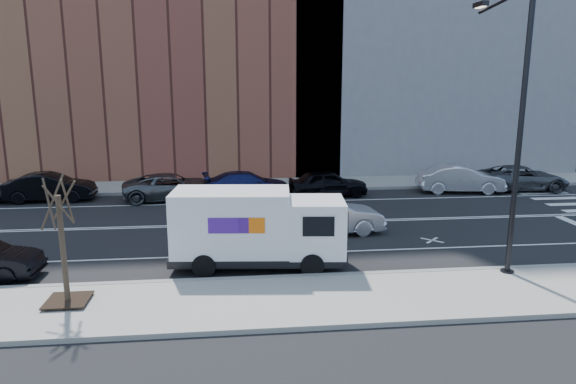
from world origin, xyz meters
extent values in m
plane|color=black|center=(0.00, 0.00, 0.00)|extent=(120.00, 120.00, 0.00)
cube|color=gray|center=(0.00, -8.80, 0.07)|extent=(44.00, 3.60, 0.15)
cube|color=gray|center=(0.00, 8.80, 0.07)|extent=(44.00, 3.60, 0.15)
cube|color=gray|center=(0.00, -7.00, 0.08)|extent=(44.00, 0.25, 0.17)
cube|color=gray|center=(0.00, 7.00, 0.08)|extent=(44.00, 0.25, 0.17)
cube|color=brown|center=(-8.00, 15.60, 11.00)|extent=(26.00, 10.00, 22.00)
cylinder|color=black|center=(7.00, -7.40, 4.50)|extent=(0.18, 0.18, 9.00)
cylinder|color=black|center=(7.00, -7.40, 0.10)|extent=(0.44, 0.44, 0.20)
cylinder|color=black|center=(7.00, -5.70, 9.10)|extent=(0.11, 3.49, 0.48)
cube|color=black|center=(7.00, -4.00, 9.20)|extent=(0.25, 0.80, 0.18)
cube|color=#FFF2CC|center=(7.00, -4.00, 9.10)|extent=(0.18, 0.55, 0.03)
cube|color=black|center=(-7.00, -8.40, 0.23)|extent=(1.20, 1.20, 0.04)
cylinder|color=#382B1E|center=(-7.00, -8.40, 1.75)|extent=(0.16, 0.16, 3.20)
cylinder|color=#382B1E|center=(-6.75, -8.40, 3.15)|extent=(0.06, 0.80, 1.44)
cylinder|color=#382B1E|center=(-6.92, -8.16, 3.15)|extent=(0.81, 0.31, 1.19)
cylinder|color=#382B1E|center=(-7.20, -8.25, 3.15)|extent=(0.58, 0.76, 1.50)
cylinder|color=#382B1E|center=(-7.20, -8.55, 3.15)|extent=(0.47, 0.61, 1.37)
cylinder|color=#382B1E|center=(-6.92, -8.64, 3.15)|extent=(0.72, 0.29, 1.13)
cube|color=black|center=(-1.38, -5.60, 0.43)|extent=(6.09, 2.55, 0.29)
cube|color=white|center=(0.72, -5.80, 1.48)|extent=(2.10, 2.22, 1.91)
cube|color=black|center=(1.69, -5.89, 1.77)|extent=(0.22, 1.77, 0.91)
cube|color=black|center=(0.62, -6.83, 1.77)|extent=(1.05, 0.14, 0.67)
cube|color=black|center=(0.81, -4.76, 1.77)|extent=(1.05, 0.14, 0.67)
cube|color=black|center=(1.65, -5.88, 0.53)|extent=(0.32, 1.92, 0.33)
cube|color=white|center=(-2.24, -5.52, 1.67)|extent=(4.19, 2.47, 2.20)
cube|color=#47198C|center=(-2.34, -6.59, 1.82)|extent=(1.33, 0.14, 0.53)
cube|color=orange|center=(-1.57, -6.66, 1.82)|extent=(0.86, 0.10, 0.53)
cube|color=#47198C|center=(-2.14, -4.45, 1.82)|extent=(1.33, 0.14, 0.53)
cube|color=orange|center=(-1.37, -4.52, 1.82)|extent=(0.86, 0.10, 0.53)
cylinder|color=black|center=(0.44, -6.73, 0.40)|extent=(0.82, 0.34, 0.80)
cylinder|color=black|center=(0.61, -4.83, 0.40)|extent=(0.82, 0.34, 0.80)
cylinder|color=black|center=(-3.18, -6.39, 0.40)|extent=(0.82, 0.34, 0.80)
cylinder|color=black|center=(-3.00, -4.49, 0.40)|extent=(0.82, 0.34, 0.80)
imported|color=black|center=(-12.18, 5.87, 0.78)|extent=(4.79, 1.85, 1.56)
imported|color=#53575C|center=(-5.60, 5.56, 0.73)|extent=(5.50, 3.07, 1.46)
imported|color=#161A4D|center=(-1.40, 5.91, 0.72)|extent=(5.16, 2.62, 1.43)
imported|color=black|center=(3.20, 5.39, 0.77)|extent=(4.66, 2.24, 1.53)
imported|color=silver|center=(11.20, 5.66, 0.81)|extent=(5.12, 2.31, 1.63)
imported|color=#4A4D52|center=(15.18, 5.90, 0.74)|extent=(5.52, 2.84, 1.49)
imported|color=silver|center=(1.84, -1.89, 0.79)|extent=(4.95, 2.16, 1.58)
camera|label=1|loc=(-2.11, -22.90, 6.44)|focal=32.00mm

